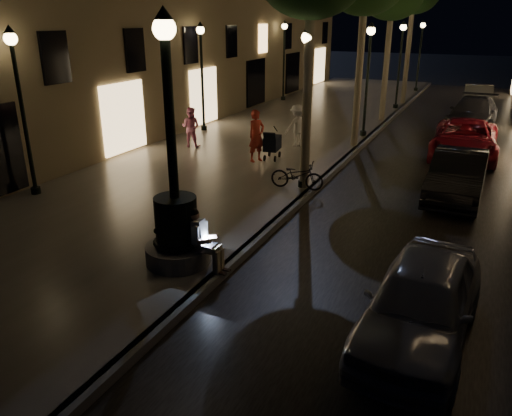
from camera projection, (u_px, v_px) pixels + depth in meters
The scene contains 23 objects.
ground at pixel (364, 145), 21.58m from camera, with size 120.00×120.00×0.00m, color black.
cobble_lane at pixel (437, 152), 20.40m from camera, with size 6.00×45.00×0.02m, color black.
promenade at pixel (279, 134), 23.11m from camera, with size 8.00×45.00×0.20m, color #67645B.
curb_strip at pixel (364, 143), 21.54m from camera, with size 0.25×45.00×0.20m, color #59595B.
fountain_lamppost at pixel (176, 219), 10.53m from camera, with size 1.40×1.40×5.21m.
seated_man_laptop at pixel (202, 237), 10.40m from camera, with size 0.95×0.32×1.32m.
lamp_curb_a at pixel (306, 88), 14.61m from camera, with size 0.36×0.36×4.81m.
lamp_curb_b at pixel (368, 66), 21.38m from camera, with size 0.36×0.36×4.81m.
lamp_curb_c at pixel (401, 54), 28.16m from camera, with size 0.36×0.36×4.81m.
lamp_curb_d at pixel (421, 47), 34.93m from camera, with size 0.36×0.36×4.81m.
lamp_left_a at pixel (19, 92), 14.00m from camera, with size 0.36×0.36×4.81m.
lamp_left_b at pixel (202, 63), 22.47m from camera, with size 0.36×0.36×4.81m.
lamp_left_c at pixel (284, 50), 30.94m from camera, with size 0.36×0.36×4.81m.
stroller at pixel (272, 143), 18.50m from camera, with size 0.61×1.20×1.21m.
car_front at pixel (421, 302), 8.40m from camera, with size 1.69×4.19×1.43m, color #A0A1A7.
car_second at pixel (457, 175), 15.09m from camera, with size 1.51×4.33×1.43m, color black.
car_third at pixel (465, 139), 19.47m from camera, with size 2.39×5.18×1.44m, color maroon.
car_rear at pixel (473, 113), 24.59m from camera, with size 2.08×5.11×1.48m, color #2F2E34.
car_fifth at pixel (478, 98), 29.28m from camera, with size 1.54×4.43×1.46m, color gray.
pedestrian_red at pixel (256, 136), 18.14m from camera, with size 0.69×0.45×1.89m, color red.
pedestrian_pink at pixel (191, 127), 20.24m from camera, with size 0.79×0.61×1.62m, color pink.
pedestrian_white at pixel (297, 126), 20.31m from camera, with size 1.10×0.63×1.70m, color silver.
bicycle at pixel (297, 175), 15.37m from camera, with size 0.58×1.66×0.87m, color black.
Camera 1 is at (4.63, -6.13, 5.21)m, focal length 35.00 mm.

